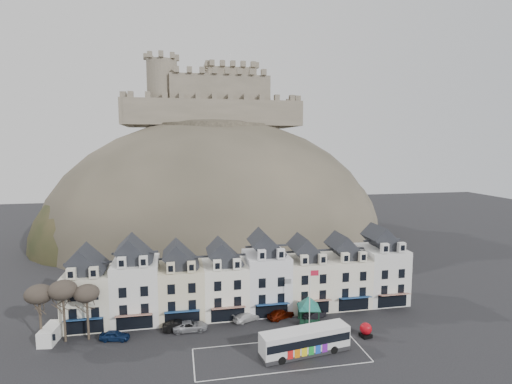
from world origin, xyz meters
TOP-DOWN VIEW (x-y plane):
  - ground at (0.00, 0.00)m, footprint 300.00×300.00m
  - coach_bay_markings at (2.00, 1.25)m, footprint 22.00×7.50m
  - townhouse_terrace at (0.15, 15.97)m, footprint 54.40×9.35m
  - castle_hill at (1.25, 68.95)m, footprint 100.00×76.00m
  - castle at (0.51, 75.93)m, footprint 50.20×22.20m
  - tree_left_far at (-29.00, 10.50)m, footprint 3.61×3.61m
  - tree_left_mid at (-26.00, 10.50)m, footprint 3.78×3.78m
  - tree_left_near at (-23.00, 10.50)m, footprint 3.43×3.43m
  - bus at (5.19, 1.05)m, footprint 12.15×4.56m
  - bus_shelter at (8.55, 9.50)m, footprint 6.41×6.41m
  - red_buoy at (14.97, 3.67)m, footprint 1.67×1.67m
  - flagpole at (8.10, 7.55)m, footprint 1.32×0.18m
  - white_van at (-27.97, 11.03)m, footprint 2.47×4.74m
  - planter_west at (12.00, 3.87)m, footprint 1.11×0.74m
  - planter_east at (13.00, 5.82)m, footprint 1.17×0.80m
  - car_navy at (-19.41, 9.50)m, footprint 4.24×2.37m
  - car_black at (-10.80, 10.67)m, footprint 4.57×1.73m
  - car_silver at (-9.12, 10.38)m, footprint 4.96×2.33m
  - car_white at (-0.50, 12.00)m, footprint 4.85×3.54m
  - car_maroon at (4.80, 11.78)m, footprint 4.79×3.42m
  - car_charcoal at (10.00, 10.75)m, footprint 4.08×2.79m

SIDE VIEW (x-z plane):
  - ground at x=0.00m, z-range 0.00..0.00m
  - coach_bay_markings at x=2.00m, z-range -0.01..0.01m
  - castle_hill at x=1.25m, z-range -33.89..34.11m
  - planter_west at x=12.00m, z-range -0.02..1.04m
  - planter_east at x=13.00m, z-range -0.02..1.12m
  - car_charcoal at x=10.00m, z-range 0.00..1.27m
  - car_white at x=-0.50m, z-range 0.00..1.30m
  - car_navy at x=-19.41m, z-range 0.00..1.36m
  - car_silver at x=-9.12m, z-range 0.00..1.40m
  - car_black at x=-10.80m, z-range 0.00..1.49m
  - car_maroon at x=4.80m, z-range 0.00..1.52m
  - white_van at x=-27.97m, z-range 0.00..2.08m
  - red_buoy at x=14.97m, z-range 0.02..2.08m
  - bus at x=5.19m, z-range 0.18..3.53m
  - bus_shelter at x=8.55m, z-range 1.15..5.30m
  - flagpole at x=8.10m, z-range 0.65..9.75m
  - townhouse_terrace at x=0.15m, z-range -0.60..11.20m
  - tree_left_near at x=-23.00m, z-range 2.64..10.47m
  - tree_left_far at x=-29.00m, z-range 2.78..11.02m
  - tree_left_mid at x=-26.00m, z-range 2.92..11.56m
  - castle at x=0.51m, z-range 29.19..51.19m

